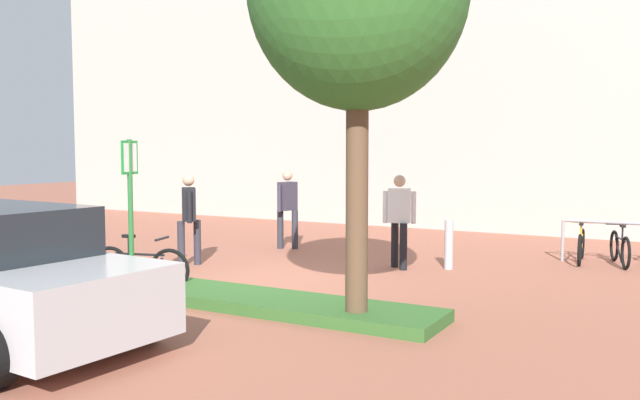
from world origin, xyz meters
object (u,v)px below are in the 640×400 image
at_px(bollard_steel, 449,245).
at_px(person_suited_dark, 189,214).
at_px(bike_at_sign, 140,267).
at_px(person_shirt_white, 399,215).
at_px(bike_rack_cluster, 620,247).
at_px(person_suited_navy, 288,204).
at_px(parking_sign_post, 130,191).

xyz_separation_m(bollard_steel, person_suited_dark, (-4.38, -2.00, 0.53)).
relative_size(bike_at_sign, person_shirt_white, 0.95).
bearing_deg(bollard_steel, person_suited_dark, -155.42).
distance_m(bike_rack_cluster, person_suited_navy, 6.74).
relative_size(parking_sign_post, bike_at_sign, 1.43).
distance_m(bike_at_sign, bollard_steel, 5.44).
distance_m(person_suited_navy, person_suited_dark, 2.76).
distance_m(bike_rack_cluster, bollard_steel, 3.36).
bearing_deg(bike_at_sign, parking_sign_post, -143.14).
distance_m(bike_at_sign, person_shirt_white, 4.67).
xyz_separation_m(parking_sign_post, bike_at_sign, (0.10, 0.07, -1.19)).
xyz_separation_m(parking_sign_post, person_suited_navy, (-0.13, 4.81, -0.55)).
height_order(bollard_steel, person_suited_navy, person_suited_navy).
height_order(parking_sign_post, person_shirt_white, parking_sign_post).
height_order(bollard_steel, person_suited_dark, person_suited_dark).
height_order(parking_sign_post, bike_rack_cluster, parking_sign_post).
height_order(bike_at_sign, person_suited_dark, person_suited_dark).
bearing_deg(parking_sign_post, bike_at_sign, 36.86).
relative_size(bollard_steel, person_shirt_white, 0.52).
bearing_deg(parking_sign_post, bollard_steel, 47.35).
bearing_deg(person_suited_dark, bike_at_sign, -70.67).
height_order(parking_sign_post, person_suited_dark, parking_sign_post).
bearing_deg(parking_sign_post, person_suited_navy, 91.55).
bearing_deg(person_shirt_white, bike_rack_cluster, 34.28).
xyz_separation_m(parking_sign_post, bollard_steel, (3.77, 4.09, -1.08)).
relative_size(person_suited_navy, person_suited_dark, 1.00).
relative_size(bike_rack_cluster, person_suited_navy, 1.22).
xyz_separation_m(bike_rack_cluster, person_suited_navy, (-6.58, -1.30, 0.63)).
bearing_deg(person_suited_dark, parking_sign_post, -73.78).
relative_size(parking_sign_post, person_suited_dark, 1.36).
xyz_separation_m(bike_at_sign, bike_rack_cluster, (6.36, 6.04, -0.00)).
bearing_deg(parking_sign_post, person_shirt_white, 51.62).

